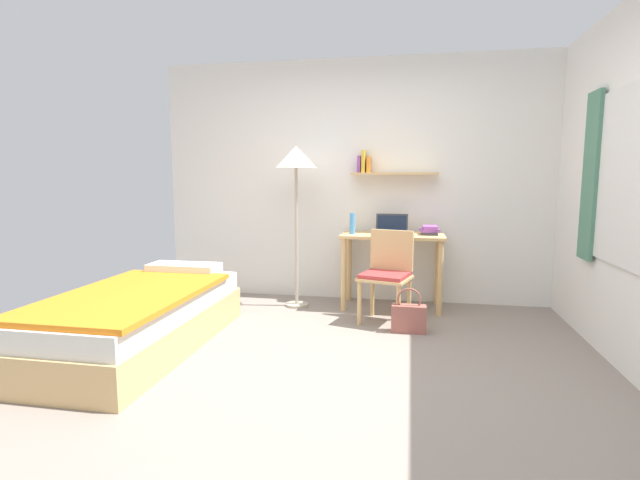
# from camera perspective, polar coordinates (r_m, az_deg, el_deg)

# --- Properties ---
(ground_plane) EXTENTS (5.28, 5.28, 0.00)m
(ground_plane) POSITION_cam_1_polar(r_m,az_deg,el_deg) (3.48, 1.06, -15.19)
(ground_plane) COLOR gray
(wall_back) EXTENTS (4.40, 0.27, 2.60)m
(wall_back) POSITION_cam_1_polar(r_m,az_deg,el_deg) (5.22, 4.93, 7.04)
(wall_back) COLOR white
(wall_back) RESTS_ON ground_plane
(bed) EXTENTS (0.95, 1.99, 0.54)m
(bed) POSITION_cam_1_polar(r_m,az_deg,el_deg) (4.05, -20.82, -8.79)
(bed) COLOR tan
(bed) RESTS_ON ground_plane
(desk) EXTENTS (1.04, 0.52, 0.77)m
(desk) POSITION_cam_1_polar(r_m,az_deg,el_deg) (4.92, 8.67, -1.07)
(desk) COLOR tan
(desk) RESTS_ON ground_plane
(desk_chair) EXTENTS (0.53, 0.51, 0.85)m
(desk_chair) POSITION_cam_1_polar(r_m,az_deg,el_deg) (4.47, 8.06, -3.77)
(desk_chair) COLOR tan
(desk_chair) RESTS_ON ground_plane
(standing_lamp) EXTENTS (0.42, 0.42, 1.66)m
(standing_lamp) POSITION_cam_1_polar(r_m,az_deg,el_deg) (4.88, -2.91, 9.01)
(standing_lamp) COLOR #B2A893
(standing_lamp) RESTS_ON ground_plane
(laptop) EXTENTS (0.33, 0.21, 0.20)m
(laptop) POSITION_cam_1_polar(r_m,az_deg,el_deg) (4.92, 8.60, 1.34)
(laptop) COLOR #2D2D33
(laptop) RESTS_ON desk
(water_bottle) EXTENTS (0.06, 0.06, 0.22)m
(water_bottle) POSITION_cam_1_polar(r_m,az_deg,el_deg) (4.86, 3.90, 1.99)
(water_bottle) COLOR #4C99DB
(water_bottle) RESTS_ON desk
(book_stack) EXTENTS (0.20, 0.23, 0.09)m
(book_stack) POSITION_cam_1_polar(r_m,az_deg,el_deg) (4.93, 13.06, 1.15)
(book_stack) COLOR #333338
(book_stack) RESTS_ON desk
(handbag) EXTENTS (0.30, 0.12, 0.39)m
(handbag) POSITION_cam_1_polar(r_m,az_deg,el_deg) (4.26, 10.62, -9.11)
(handbag) COLOR #99564C
(handbag) RESTS_ON ground_plane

